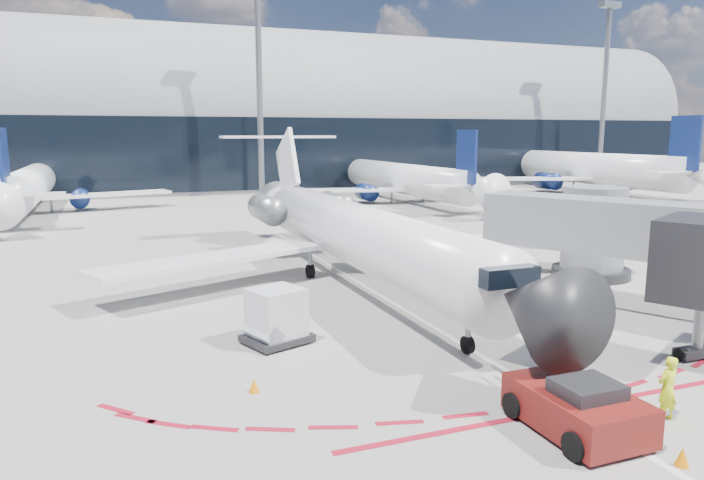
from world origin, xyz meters
name	(u,v)px	position (x,y,z in m)	size (l,w,h in m)	color
ground	(395,304)	(0.00, 0.00, 0.00)	(260.00, 260.00, 0.00)	slate
apron_centerline	(377,294)	(0.00, 2.00, 0.01)	(0.25, 40.00, 0.01)	silver
apron_stop_bar	(569,408)	(0.00, -11.50, 0.01)	(14.00, 0.25, 0.01)	maroon
terminal_building	(197,126)	(0.00, 64.97, 8.52)	(150.00, 24.15, 24.00)	gray
jet_bridge	(621,236)	(9.79, -3.01, 3.01)	(10.03, 15.20, 4.90)	gray
light_mast_centre	(259,89)	(5.00, 48.00, 12.50)	(0.70, 0.70, 25.00)	slate
light_mast_east	(604,98)	(55.00, 48.00, 12.50)	(0.70, 0.70, 25.00)	slate
regional_jet	(350,230)	(-0.30, 4.93, 2.66)	(25.76, 31.76, 7.95)	white
pushback_tug	(577,407)	(-0.73, -12.63, 0.64)	(2.39, 5.57, 1.45)	#59140C
ramp_worker	(667,388)	(1.92, -12.99, 0.89)	(0.65, 0.43, 1.78)	#E2F91A
uld_container	(276,316)	(-6.24, -3.21, 1.01)	(2.68, 2.49, 2.05)	black
safety_cone_left	(254,385)	(-7.97, -7.26, 0.22)	(0.31, 0.31, 0.43)	orange
safety_cone_right	(682,457)	(0.36, -14.92, 0.23)	(0.33, 0.33, 0.46)	orange
bg_airliner_0	(26,160)	(-19.03, 42.54, 4.99)	(30.82, 32.63, 9.97)	white
bg_airliner_1	(405,157)	(19.02, 38.55, 4.91)	(30.37, 32.15, 9.82)	white
bg_airliner_2	(584,146)	(46.94, 42.14, 5.90)	(36.45, 38.59, 11.79)	white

